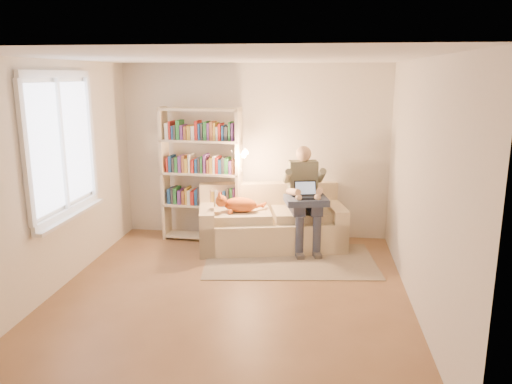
# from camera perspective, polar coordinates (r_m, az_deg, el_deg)

# --- Properties ---
(floor) EXTENTS (4.50, 4.50, 0.00)m
(floor) POSITION_cam_1_polar(r_m,az_deg,el_deg) (5.77, -2.99, -11.67)
(floor) COLOR brown
(floor) RESTS_ON ground
(ceiling) EXTENTS (4.00, 4.50, 0.02)m
(ceiling) POSITION_cam_1_polar(r_m,az_deg,el_deg) (5.24, -3.35, 15.09)
(ceiling) COLOR white
(ceiling) RESTS_ON wall_back
(wall_left) EXTENTS (0.02, 4.50, 2.60)m
(wall_left) POSITION_cam_1_polar(r_m,az_deg,el_deg) (6.03, -22.21, 1.46)
(wall_left) COLOR silver
(wall_left) RESTS_ON floor
(wall_right) EXTENTS (0.02, 4.50, 2.60)m
(wall_right) POSITION_cam_1_polar(r_m,az_deg,el_deg) (5.38, 18.30, 0.45)
(wall_right) COLOR silver
(wall_right) RESTS_ON floor
(wall_back) EXTENTS (4.00, 0.02, 2.60)m
(wall_back) POSITION_cam_1_polar(r_m,az_deg,el_deg) (7.55, -0.16, 4.63)
(wall_back) COLOR silver
(wall_back) RESTS_ON floor
(wall_front) EXTENTS (4.00, 0.02, 2.60)m
(wall_front) POSITION_cam_1_polar(r_m,az_deg,el_deg) (3.25, -10.17, -7.30)
(wall_front) COLOR silver
(wall_front) RESTS_ON floor
(window) EXTENTS (0.12, 1.52, 1.69)m
(window) POSITION_cam_1_polar(r_m,az_deg,el_deg) (6.17, -20.95, 2.52)
(window) COLOR white
(window) RESTS_ON wall_left
(sofa) EXTENTS (2.19, 1.33, 0.87)m
(sofa) POSITION_cam_1_polar(r_m,az_deg,el_deg) (7.24, 1.73, -3.74)
(sofa) COLOR beige
(sofa) RESTS_ON floor
(person) EXTENTS (0.51, 0.70, 1.46)m
(person) POSITION_cam_1_polar(r_m,az_deg,el_deg) (7.03, 5.55, -0.03)
(person) COLOR #666A55
(person) RESTS_ON sofa
(cat) EXTENTS (0.68, 0.35, 0.26)m
(cat) POSITION_cam_1_polar(r_m,az_deg,el_deg) (6.98, -2.19, -1.41)
(cat) COLOR orange
(cat) RESTS_ON sofa
(blanket) EXTENTS (0.65, 0.57, 0.09)m
(blanket) POSITION_cam_1_polar(r_m,az_deg,el_deg) (6.91, 5.74, -0.95)
(blanket) COLOR #2D374F
(blanket) RESTS_ON person
(laptop) EXTENTS (0.35, 0.33, 0.25)m
(laptop) POSITION_cam_1_polar(r_m,az_deg,el_deg) (6.90, 5.74, -0.11)
(laptop) COLOR black
(laptop) RESTS_ON blanket
(bookshelf) EXTENTS (1.31, 0.45, 1.98)m
(bookshelf) POSITION_cam_1_polar(r_m,az_deg,el_deg) (7.37, -6.24, 2.73)
(bookshelf) COLOR beige
(bookshelf) RESTS_ON floor
(rug) EXTENTS (2.38, 1.57, 0.01)m
(rug) POSITION_cam_1_polar(r_m,az_deg,el_deg) (6.75, 3.91, -7.83)
(rug) COLOR gray
(rug) RESTS_ON floor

